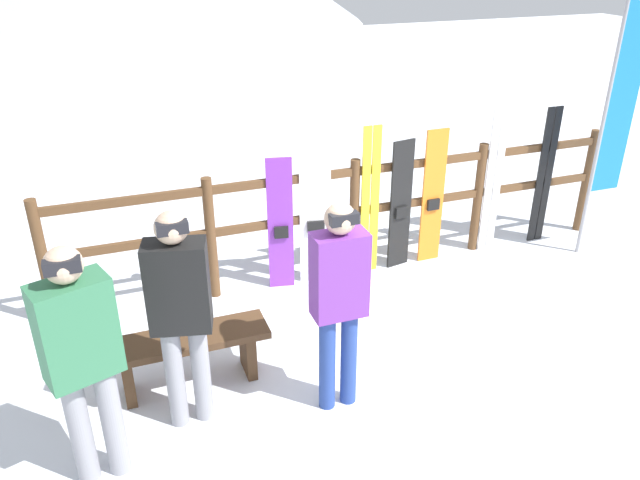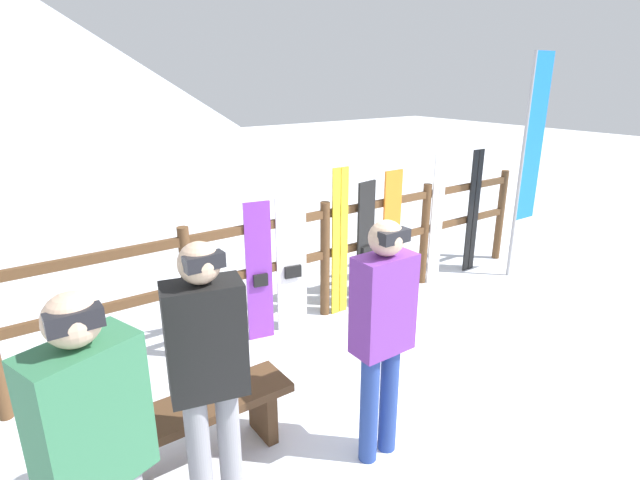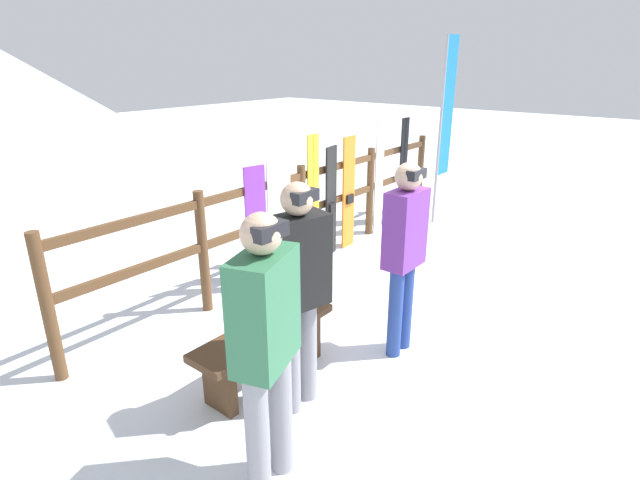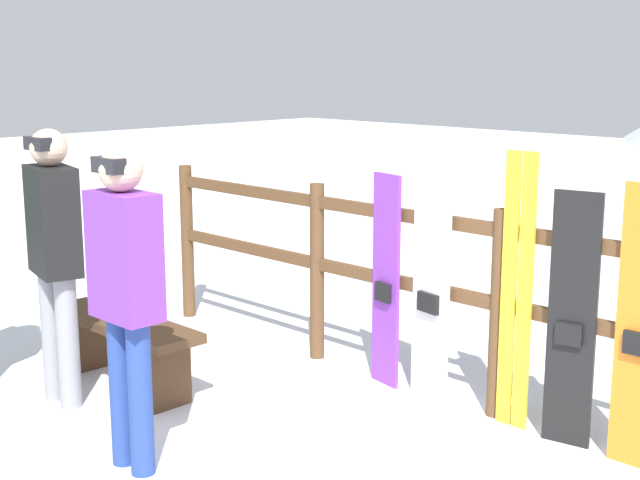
{
  "view_description": "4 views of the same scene",
  "coord_description": "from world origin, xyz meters",
  "px_view_note": "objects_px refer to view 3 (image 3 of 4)",
  "views": [
    {
      "loc": [
        -2.36,
        -3.59,
        3.25
      ],
      "look_at": [
        -0.64,
        1.08,
        0.79
      ],
      "focal_mm": 35.0,
      "sensor_mm": 36.0,
      "label": 1
    },
    {
      "loc": [
        -2.86,
        -2.15,
        2.47
      ],
      "look_at": [
        -0.57,
        1.08,
        1.14
      ],
      "focal_mm": 28.0,
      "sensor_mm": 36.0,
      "label": 2
    },
    {
      "loc": [
        -4.32,
        -1.93,
        2.42
      ],
      "look_at": [
        -0.78,
        0.88,
        0.76
      ],
      "focal_mm": 28.0,
      "sensor_mm": 36.0,
      "label": 3
    },
    {
      "loc": [
        2.76,
        -2.48,
        2.08
      ],
      "look_at": [
        -0.77,
        1.1,
        1.05
      ],
      "focal_mm": 50.0,
      "sensor_mm": 36.0,
      "label": 4
    }
  ],
  "objects_px": {
    "person_purple": "(404,246)",
    "snowboard_black_stripe": "(331,202)",
    "bench": "(265,341)",
    "ski_pair_yellow": "(313,201)",
    "snowboard_purple": "(257,230)",
    "ski_pair_white": "(379,178)",
    "person_plaid_green": "(266,337)",
    "snowboard_white": "(280,222)",
    "ski_pair_black": "(403,171)",
    "person_black": "(299,283)",
    "snowboard_orange": "(349,193)",
    "rental_flag": "(445,116)"
  },
  "relations": [
    {
      "from": "person_plaid_green",
      "to": "ski_pair_yellow",
      "type": "distance_m",
      "value": 3.42
    },
    {
      "from": "ski_pair_white",
      "to": "snowboard_purple",
      "type": "bearing_deg",
      "value": -179.92
    },
    {
      "from": "person_plaid_green",
      "to": "ski_pair_yellow",
      "type": "xyz_separation_m",
      "value": [
        2.8,
        1.96,
        -0.19
      ]
    },
    {
      "from": "snowboard_white",
      "to": "person_purple",
      "type": "bearing_deg",
      "value": -104.75
    },
    {
      "from": "ski_pair_yellow",
      "to": "snowboard_black_stripe",
      "type": "distance_m",
      "value": 0.36
    },
    {
      "from": "person_plaid_green",
      "to": "snowboard_black_stripe",
      "type": "height_order",
      "value": "person_plaid_green"
    },
    {
      "from": "bench",
      "to": "person_purple",
      "type": "distance_m",
      "value": 1.35
    },
    {
      "from": "person_purple",
      "to": "snowboard_white",
      "type": "bearing_deg",
      "value": 75.25
    },
    {
      "from": "ski_pair_yellow",
      "to": "rental_flag",
      "type": "height_order",
      "value": "rental_flag"
    },
    {
      "from": "snowboard_black_stripe",
      "to": "ski_pair_white",
      "type": "bearing_deg",
      "value": 0.18
    },
    {
      "from": "ski_pair_yellow",
      "to": "ski_pair_white",
      "type": "relative_size",
      "value": 0.98
    },
    {
      "from": "person_purple",
      "to": "snowboard_black_stripe",
      "type": "distance_m",
      "value": 2.35
    },
    {
      "from": "person_plaid_green",
      "to": "snowboard_black_stripe",
      "type": "relative_size",
      "value": 1.21
    },
    {
      "from": "person_plaid_green",
      "to": "snowboard_orange",
      "type": "bearing_deg",
      "value": 28.98
    },
    {
      "from": "bench",
      "to": "ski_pair_white",
      "type": "bearing_deg",
      "value": 19.04
    },
    {
      "from": "bench",
      "to": "person_plaid_green",
      "type": "height_order",
      "value": "person_plaid_green"
    },
    {
      "from": "person_purple",
      "to": "ski_pair_white",
      "type": "bearing_deg",
      "value": 35.87
    },
    {
      "from": "snowboard_white",
      "to": "ski_pair_black",
      "type": "distance_m",
      "value": 2.75
    },
    {
      "from": "bench",
      "to": "ski_pair_yellow",
      "type": "relative_size",
      "value": 0.79
    },
    {
      "from": "bench",
      "to": "person_black",
      "type": "bearing_deg",
      "value": -98.38
    },
    {
      "from": "snowboard_black_stripe",
      "to": "person_purple",
      "type": "bearing_deg",
      "value": -127.88
    },
    {
      "from": "person_plaid_green",
      "to": "snowboard_orange",
      "type": "distance_m",
      "value": 4.04
    },
    {
      "from": "bench",
      "to": "snowboard_white",
      "type": "bearing_deg",
      "value": 39.32
    },
    {
      "from": "snowboard_white",
      "to": "ski_pair_yellow",
      "type": "relative_size",
      "value": 0.87
    },
    {
      "from": "person_purple",
      "to": "ski_pair_black",
      "type": "distance_m",
      "value": 3.73
    },
    {
      "from": "snowboard_purple",
      "to": "snowboard_white",
      "type": "xyz_separation_m",
      "value": [
        0.36,
        0.0,
        0.0
      ]
    },
    {
      "from": "snowboard_white",
      "to": "snowboard_black_stripe",
      "type": "relative_size",
      "value": 0.98
    },
    {
      "from": "person_purple",
      "to": "snowboard_white",
      "type": "xyz_separation_m",
      "value": [
        0.49,
        1.84,
        -0.3
      ]
    },
    {
      "from": "ski_pair_black",
      "to": "snowboard_white",
      "type": "bearing_deg",
      "value": -179.93
    },
    {
      "from": "snowboard_purple",
      "to": "ski_pair_white",
      "type": "bearing_deg",
      "value": 0.08
    },
    {
      "from": "snowboard_purple",
      "to": "ski_pair_white",
      "type": "distance_m",
      "value": 2.43
    },
    {
      "from": "bench",
      "to": "ski_pair_white",
      "type": "height_order",
      "value": "ski_pair_white"
    },
    {
      "from": "snowboard_purple",
      "to": "snowboard_orange",
      "type": "bearing_deg",
      "value": 0.0
    },
    {
      "from": "bench",
      "to": "snowboard_purple",
      "type": "distance_m",
      "value": 1.71
    },
    {
      "from": "snowboard_white",
      "to": "person_black",
      "type": "bearing_deg",
      "value": -133.62
    },
    {
      "from": "ski_pair_white",
      "to": "snowboard_orange",
      "type": "bearing_deg",
      "value": -179.74
    },
    {
      "from": "ski_pair_yellow",
      "to": "bench",
      "type": "bearing_deg",
      "value": -149.58
    },
    {
      "from": "snowboard_white",
      "to": "rental_flag",
      "type": "xyz_separation_m",
      "value": [
        3.14,
        -0.43,
        0.92
      ]
    },
    {
      "from": "person_purple",
      "to": "rental_flag",
      "type": "height_order",
      "value": "rental_flag"
    },
    {
      "from": "ski_pair_black",
      "to": "person_purple",
      "type": "bearing_deg",
      "value": -150.28
    },
    {
      "from": "snowboard_orange",
      "to": "ski_pair_white",
      "type": "relative_size",
      "value": 0.91
    },
    {
      "from": "person_black",
      "to": "person_plaid_green",
      "type": "height_order",
      "value": "person_plaid_green"
    },
    {
      "from": "snowboard_white",
      "to": "ski_pair_yellow",
      "type": "height_order",
      "value": "ski_pair_yellow"
    },
    {
      "from": "snowboard_orange",
      "to": "rental_flag",
      "type": "height_order",
      "value": "rental_flag"
    },
    {
      "from": "snowboard_white",
      "to": "snowboard_black_stripe",
      "type": "distance_m",
      "value": 0.95
    },
    {
      "from": "snowboard_purple",
      "to": "ski_pair_black",
      "type": "distance_m",
      "value": 3.11
    },
    {
      "from": "ski_pair_black",
      "to": "ski_pair_yellow",
      "type": "bearing_deg",
      "value": 180.0
    },
    {
      "from": "person_purple",
      "to": "ski_pair_white",
      "type": "height_order",
      "value": "person_purple"
    },
    {
      "from": "snowboard_black_stripe",
      "to": "snowboard_orange",
      "type": "distance_m",
      "value": 0.38
    },
    {
      "from": "person_purple",
      "to": "rental_flag",
      "type": "distance_m",
      "value": 3.94
    }
  ]
}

